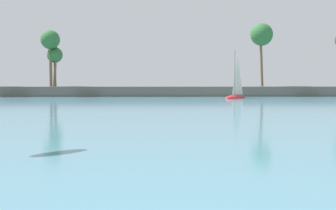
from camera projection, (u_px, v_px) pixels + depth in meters
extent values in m
cube|color=teal|center=(165.00, 102.00, 68.40)|extent=(220.00, 117.86, 0.06)
cube|color=#605B54|center=(164.00, 91.00, 87.24)|extent=(111.17, 6.00, 1.80)
cylinder|color=brown|center=(261.00, 60.00, 86.77)|extent=(0.89, 0.57, 9.26)
sphere|color=#2D6633|center=(262.00, 34.00, 86.50)|extent=(4.01, 4.01, 4.01)
cylinder|color=brown|center=(51.00, 63.00, 85.24)|extent=(0.51, 0.74, 8.23)
sphere|color=#2D6633|center=(50.00, 40.00, 84.99)|extent=(3.37, 3.37, 3.37)
cylinder|color=brown|center=(55.00, 71.00, 85.64)|extent=(0.71, 0.49, 5.43)
sphere|color=#2D6633|center=(55.00, 56.00, 85.48)|extent=(2.16, 2.16, 2.16)
cylinder|color=brown|center=(55.00, 71.00, 86.30)|extent=(0.53, 0.57, 5.60)
sphere|color=#2D6633|center=(55.00, 55.00, 86.13)|extent=(2.78, 2.78, 2.78)
ellipsoid|color=red|center=(235.00, 98.00, 77.92)|extent=(4.90, 5.61, 1.15)
cylinder|color=gray|center=(235.00, 72.00, 77.44)|extent=(0.17, 0.17, 7.21)
pyramid|color=silver|center=(238.00, 76.00, 78.26)|extent=(1.73, 2.16, 6.13)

